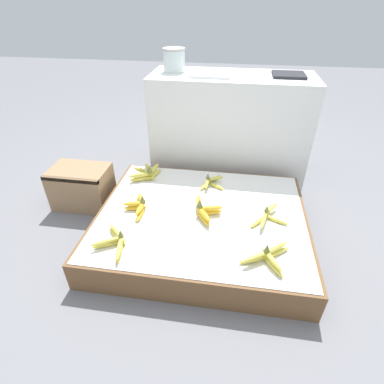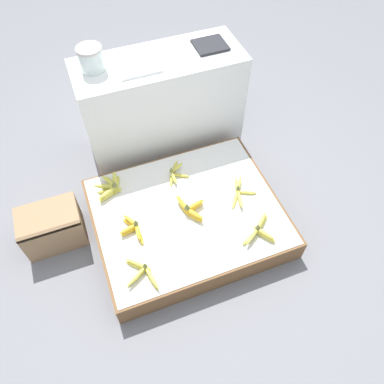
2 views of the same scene
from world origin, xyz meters
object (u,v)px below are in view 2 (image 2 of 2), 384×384
at_px(banana_bunch_middle_midleft, 190,209).
at_px(banana_bunch_back_midleft, 175,173).
at_px(banana_bunch_front_left, 142,273).
at_px(banana_bunch_front_midright, 259,231).
at_px(banana_bunch_middle_midright, 239,192).
at_px(banana_bunch_middle_left, 133,228).
at_px(glass_jar, 91,59).
at_px(wooden_crate, 52,227).
at_px(foam_tray_white, 139,68).
at_px(banana_bunch_back_left, 111,187).

xyz_separation_m(banana_bunch_middle_midleft, banana_bunch_back_midleft, (0.01, 0.31, -0.01)).
bearing_deg(banana_bunch_back_midleft, banana_bunch_front_left, -123.63).
xyz_separation_m(banana_bunch_front_midright, banana_bunch_middle_midright, (0.02, 0.31, -0.00)).
distance_m(banana_bunch_middle_left, glass_jar, 1.04).
distance_m(banana_bunch_middle_left, banana_bunch_middle_midleft, 0.37).
height_order(wooden_crate, banana_bunch_middle_left, same).
bearing_deg(foam_tray_white, banana_bunch_back_midleft, -80.83).
xyz_separation_m(banana_bunch_middle_left, banana_bunch_back_left, (-0.05, 0.35, -0.00)).
xyz_separation_m(banana_bunch_middle_midright, glass_jar, (-0.66, 0.81, 0.62)).
relative_size(banana_bunch_back_left, banana_bunch_back_midleft, 0.98).
height_order(banana_bunch_back_midleft, foam_tray_white, foam_tray_white).
bearing_deg(banana_bunch_front_left, banana_bunch_middle_midleft, 37.14).
xyz_separation_m(banana_bunch_front_midright, banana_bunch_middle_midleft, (-0.33, 0.29, 0.01)).
bearing_deg(foam_tray_white, glass_jar, 159.28).
xyz_separation_m(banana_bunch_front_midright, foam_tray_white, (-0.39, 1.02, 0.55)).
height_order(banana_bunch_front_left, banana_bunch_middle_midleft, banana_bunch_middle_midleft).
xyz_separation_m(wooden_crate, banana_bunch_middle_left, (0.46, -0.23, 0.07)).
relative_size(banana_bunch_middle_midleft, foam_tray_white, 0.90).
bearing_deg(banana_bunch_middle_midleft, foam_tray_white, 94.42).
relative_size(banana_bunch_back_midleft, glass_jar, 1.37).
distance_m(banana_bunch_middle_midright, glass_jar, 1.22).
relative_size(banana_bunch_front_midright, foam_tray_white, 0.94).
distance_m(banana_bunch_front_midright, glass_jar, 1.43).
height_order(banana_bunch_front_left, glass_jar, glass_jar).
bearing_deg(banana_bunch_middle_left, banana_bunch_middle_midright, 1.94).
height_order(banana_bunch_middle_midright, banana_bunch_back_left, banana_bunch_back_left).
relative_size(banana_bunch_front_left, banana_bunch_back_midleft, 1.17).
xyz_separation_m(banana_bunch_middle_left, banana_bunch_back_midleft, (0.38, 0.32, -0.01)).
height_order(banana_bunch_middle_midleft, banana_bunch_middle_midright, banana_bunch_middle_midleft).
height_order(banana_bunch_front_midright, banana_bunch_back_midleft, banana_bunch_front_midright).
height_order(banana_bunch_middle_midleft, banana_bunch_back_left, banana_bunch_middle_midleft).
distance_m(banana_bunch_front_left, banana_bunch_middle_midleft, 0.50).
bearing_deg(banana_bunch_middle_midleft, glass_jar, 110.84).
bearing_deg(glass_jar, banana_bunch_front_left, -94.11).
bearing_deg(foam_tray_white, banana_bunch_middle_midleft, -85.58).
distance_m(banana_bunch_middle_left, banana_bunch_middle_midright, 0.71).
relative_size(banana_bunch_front_midright, banana_bunch_middle_midright, 0.95).
distance_m(banana_bunch_front_left, banana_bunch_back_midleft, 0.74).
height_order(banana_bunch_front_left, banana_bunch_back_midleft, banana_bunch_front_left).
relative_size(banana_bunch_middle_left, banana_bunch_back_midleft, 1.08).
relative_size(wooden_crate, banana_bunch_middle_midright, 1.41).
bearing_deg(foam_tray_white, banana_bunch_middle_left, -112.83).
relative_size(wooden_crate, banana_bunch_front_midright, 1.49).
height_order(banana_bunch_back_left, foam_tray_white, foam_tray_white).
bearing_deg(banana_bunch_back_left, banana_bunch_front_left, -87.94).
distance_m(banana_bunch_front_left, glass_jar, 1.29).
xyz_separation_m(wooden_crate, banana_bunch_back_midleft, (0.84, 0.09, 0.06)).
height_order(wooden_crate, banana_bunch_back_left, banana_bunch_back_left).
height_order(banana_bunch_front_midright, banana_bunch_middle_midleft, banana_bunch_middle_midleft).
bearing_deg(banana_bunch_front_midright, foam_tray_white, 110.63).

